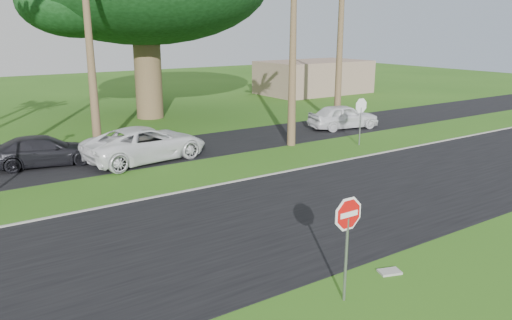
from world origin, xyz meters
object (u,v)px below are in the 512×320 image
at_px(car_dark, 44,151).
at_px(car_minivan, 146,144).
at_px(car_pickup, 343,117).
at_px(stop_sign_far, 361,112).
at_px(stop_sign_near, 347,228).

xyz_separation_m(car_dark, car_minivan, (4.13, -1.71, 0.13)).
distance_m(car_dark, car_pickup, 17.07).
height_order(car_dark, car_pickup, car_pickup).
bearing_deg(stop_sign_far, car_minivan, -16.93).
relative_size(car_dark, car_minivan, 0.81).
xyz_separation_m(stop_sign_far, car_minivan, (-10.57, 3.22, -0.98)).
bearing_deg(car_minivan, car_dark, 59.78).
distance_m(stop_sign_far, car_minivan, 11.09).
bearing_deg(car_pickup, car_dark, 97.30).
height_order(car_minivan, car_pickup, car_minivan).
height_order(stop_sign_far, car_dark, stop_sign_far).
bearing_deg(car_pickup, stop_sign_near, 148.15).
xyz_separation_m(stop_sign_near, car_minivan, (0.93, 14.22, -0.98)).
height_order(car_dark, car_minivan, car_minivan).
distance_m(car_minivan, car_pickup, 12.91).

